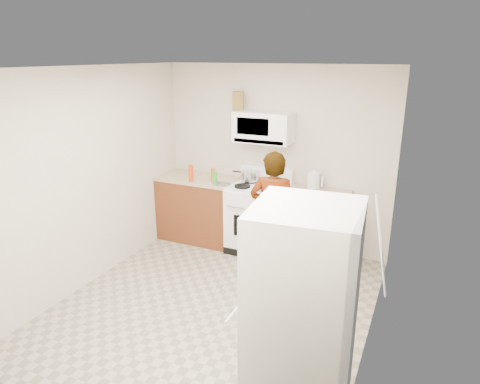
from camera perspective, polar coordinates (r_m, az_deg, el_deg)
The scene contains 20 objects.
floor at distance 4.86m, azimuth -3.22°, elevation -14.66°, with size 3.60×3.60×0.00m, color gray.
back_wall at distance 5.90m, azimuth 4.64°, elevation 4.49°, with size 3.20×0.02×2.50m, color beige.
right_wall at distance 3.88m, azimuth 17.81°, elevation -3.60°, with size 0.02×3.60×2.50m, color beige.
cabinet_left at distance 6.29m, azimuth -5.44°, elevation -2.29°, with size 1.12×0.62×0.90m, color brown.
counter_left at distance 6.14m, azimuth -5.56°, elevation 1.80°, with size 1.14×0.64×0.04m, color tan.
cabinet_right at distance 5.68m, azimuth 9.87°, elevation -4.75°, with size 0.80×0.62×0.90m, color brown.
counter_right at distance 5.52m, azimuth 10.13°, elevation -0.27°, with size 0.82×0.64×0.04m, color tan.
gas_range at distance 5.88m, azimuth 2.51°, elevation -3.31°, with size 0.76×0.65×1.13m.
microwave at distance 5.68m, azimuth 3.17°, elevation 8.63°, with size 0.76×0.38×0.40m, color white.
person at distance 5.14m, azimuth 4.40°, elevation -3.04°, with size 0.57×0.37×1.56m, color tan.
fridge at distance 3.12m, azimuth 8.27°, elevation -16.76°, with size 0.70×0.70×1.70m, color white.
kettle at distance 5.68m, azimuth 9.79°, elevation 1.55°, with size 0.17×0.17×0.21m, color silver.
jug at distance 5.82m, azimuth -0.27°, elevation 12.06°, with size 0.14×0.14×0.24m, color brown.
saucepan at distance 5.87m, azimuth 1.27°, elevation 2.14°, with size 0.24×0.24×0.13m, color silver.
tray at distance 5.55m, azimuth 3.24°, elevation 0.50°, with size 0.25×0.16×0.05m, color silver.
bottle_spray at distance 5.93m, azimuth -6.55°, elevation 2.50°, with size 0.07×0.07×0.23m, color #BF330E.
bottle_hot_sauce at distance 5.92m, azimuth -3.62°, elevation 2.32°, with size 0.06×0.06×0.18m, color #CB4816.
bottle_green_cap at distance 5.74m, azimuth -3.38°, elevation 1.84°, with size 0.06×0.06×0.19m, color #1B9724.
pot_lid at distance 5.80m, azimuth -2.46°, elevation 1.13°, with size 0.25×0.25×0.01m, color white.
broom at distance 4.88m, azimuth 18.29°, elevation -7.12°, with size 0.03×0.03×1.25m, color white.
Camera 1 is at (1.93, -3.61, 2.62)m, focal length 32.00 mm.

